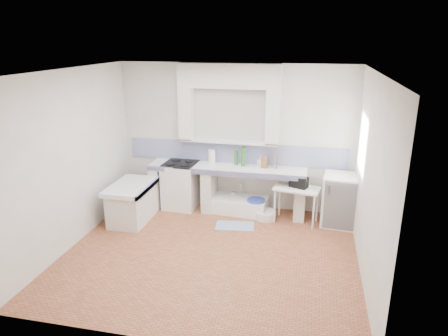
% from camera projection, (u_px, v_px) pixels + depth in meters
% --- Properties ---
extents(floor, '(4.50, 4.50, 0.00)m').
position_uv_depth(floor, '(210.00, 254.00, 6.42)').
color(floor, '#A0593A').
rests_on(floor, ground).
extents(ceiling, '(4.50, 4.50, 0.00)m').
position_uv_depth(ceiling, '(208.00, 71.00, 5.57)').
color(ceiling, silver).
rests_on(ceiling, ground).
extents(wall_back, '(4.50, 0.00, 4.50)m').
position_uv_depth(wall_back, '(235.00, 138.00, 7.85)').
color(wall_back, silver).
rests_on(wall_back, ground).
extents(wall_front, '(4.50, 0.00, 4.50)m').
position_uv_depth(wall_front, '(161.00, 228.00, 4.13)').
color(wall_front, silver).
rests_on(wall_front, ground).
extents(wall_left, '(0.00, 4.50, 4.50)m').
position_uv_depth(wall_left, '(71.00, 160.00, 6.45)').
color(wall_left, silver).
rests_on(wall_left, ground).
extents(wall_right, '(0.00, 4.50, 4.50)m').
position_uv_depth(wall_right, '(370.00, 180.00, 5.54)').
color(wall_right, silver).
rests_on(wall_right, ground).
extents(alcove_mass, '(1.90, 0.25, 0.45)m').
position_uv_depth(alcove_mass, '(229.00, 76.00, 7.40)').
color(alcove_mass, silver).
rests_on(alcove_mass, ground).
extents(window_frame, '(0.35, 0.86, 1.06)m').
position_uv_depth(window_frame, '(374.00, 145.00, 6.56)').
color(window_frame, '#3D2113').
rests_on(window_frame, ground).
extents(lace_valance, '(0.01, 0.84, 0.24)m').
position_uv_depth(lace_valance, '(367.00, 121.00, 6.47)').
color(lace_valance, white).
rests_on(lace_valance, ground).
extents(counter_slab, '(3.00, 0.60, 0.08)m').
position_uv_depth(counter_slab, '(227.00, 169.00, 7.76)').
color(counter_slab, white).
rests_on(counter_slab, ground).
extents(counter_lip, '(3.00, 0.04, 0.10)m').
position_uv_depth(counter_lip, '(224.00, 173.00, 7.50)').
color(counter_lip, navy).
rests_on(counter_lip, ground).
extents(counter_pier_left, '(0.20, 0.55, 0.82)m').
position_uv_depth(counter_pier_left, '(158.00, 185.00, 8.18)').
color(counter_pier_left, silver).
rests_on(counter_pier_left, ground).
extents(counter_pier_mid, '(0.20, 0.55, 0.82)m').
position_uv_depth(counter_pier_mid, '(209.00, 189.00, 7.97)').
color(counter_pier_mid, silver).
rests_on(counter_pier_mid, ground).
extents(counter_pier_right, '(0.20, 0.55, 0.82)m').
position_uv_depth(counter_pier_right, '(300.00, 197.00, 7.61)').
color(counter_pier_right, silver).
rests_on(counter_pier_right, ground).
extents(peninsula_top, '(0.70, 1.10, 0.08)m').
position_uv_depth(peninsula_top, '(131.00, 187.00, 7.40)').
color(peninsula_top, white).
rests_on(peninsula_top, ground).
extents(peninsula_base, '(0.60, 1.00, 0.62)m').
position_uv_depth(peninsula_base, '(133.00, 204.00, 7.51)').
color(peninsula_base, silver).
rests_on(peninsula_base, ground).
extents(peninsula_lip, '(0.04, 1.10, 0.10)m').
position_uv_depth(peninsula_lip, '(148.00, 188.00, 7.34)').
color(peninsula_lip, navy).
rests_on(peninsula_lip, ground).
extents(backsplash, '(4.27, 0.03, 0.40)m').
position_uv_depth(backsplash, '(235.00, 153.00, 7.93)').
color(backsplash, navy).
rests_on(backsplash, ground).
extents(stove, '(0.66, 0.64, 0.89)m').
position_uv_depth(stove, '(181.00, 186.00, 8.07)').
color(stove, white).
rests_on(stove, ground).
extents(sink, '(1.13, 0.68, 0.26)m').
position_uv_depth(sink, '(239.00, 205.00, 7.94)').
color(sink, white).
rests_on(sink, ground).
extents(side_table, '(0.87, 0.58, 0.04)m').
position_uv_depth(side_table, '(296.00, 205.00, 7.42)').
color(side_table, white).
rests_on(side_table, ground).
extents(fridge, '(0.65, 0.65, 0.93)m').
position_uv_depth(fridge, '(340.00, 200.00, 7.31)').
color(fridge, white).
rests_on(fridge, ground).
extents(bucket_red, '(0.30, 0.30, 0.28)m').
position_uv_depth(bucket_red, '(225.00, 203.00, 8.01)').
color(bucket_red, red).
rests_on(bucket_red, ground).
extents(bucket_orange, '(0.34, 0.34, 0.29)m').
position_uv_depth(bucket_orange, '(235.00, 206.00, 7.84)').
color(bucket_orange, orange).
rests_on(bucket_orange, ground).
extents(bucket_blue, '(0.43, 0.43, 0.32)m').
position_uv_depth(bucket_blue, '(256.00, 207.00, 7.76)').
color(bucket_blue, '#2E46B5').
rests_on(bucket_blue, ground).
extents(basin_white, '(0.45, 0.45, 0.15)m').
position_uv_depth(basin_white, '(266.00, 215.00, 7.63)').
color(basin_white, white).
rests_on(basin_white, ground).
extents(water_bottle_a, '(0.09, 0.09, 0.34)m').
position_uv_depth(water_bottle_a, '(233.00, 200.00, 8.09)').
color(water_bottle_a, silver).
rests_on(water_bottle_a, ground).
extents(water_bottle_b, '(0.09, 0.09, 0.28)m').
position_uv_depth(water_bottle_b, '(238.00, 202.00, 8.08)').
color(water_bottle_b, silver).
rests_on(water_bottle_b, ground).
extents(black_bag, '(0.36, 0.29, 0.20)m').
position_uv_depth(black_bag, '(299.00, 182.00, 7.32)').
color(black_bag, black).
rests_on(black_bag, side_table).
extents(green_bottle_a, '(0.08, 0.08, 0.29)m').
position_uv_depth(green_bottle_a, '(236.00, 158.00, 7.81)').
color(green_bottle_a, '#2A6F25').
rests_on(green_bottle_a, counter_slab).
extents(green_bottle_b, '(0.09, 0.09, 0.37)m').
position_uv_depth(green_bottle_b, '(243.00, 157.00, 7.74)').
color(green_bottle_b, '#2A6F25').
rests_on(green_bottle_b, counter_slab).
extents(knife_block, '(0.13, 0.11, 0.22)m').
position_uv_depth(knife_block, '(265.00, 162.00, 7.65)').
color(knife_block, olive).
rests_on(knife_block, counter_slab).
extents(cutting_board, '(0.04, 0.19, 0.26)m').
position_uv_depth(cutting_board, '(277.00, 161.00, 7.66)').
color(cutting_board, olive).
rests_on(cutting_board, counter_slab).
extents(paper_towel, '(0.16, 0.16, 0.28)m').
position_uv_depth(paper_towel, '(212.00, 157.00, 7.91)').
color(paper_towel, white).
rests_on(paper_towel, counter_slab).
extents(soap_bottle, '(0.11, 0.11, 0.20)m').
position_uv_depth(soap_bottle, '(260.00, 161.00, 7.73)').
color(soap_bottle, white).
rests_on(soap_bottle, counter_slab).
extents(rug, '(0.73, 0.47, 0.01)m').
position_uv_depth(rug, '(235.00, 226.00, 7.35)').
color(rug, '#2E5087').
rests_on(rug, ground).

